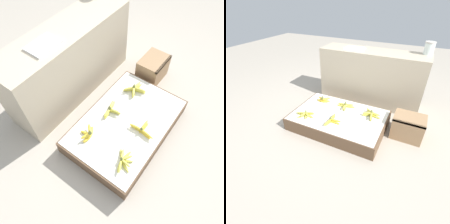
{
  "view_description": "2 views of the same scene",
  "coord_description": "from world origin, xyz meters",
  "views": [
    {
      "loc": [
        -0.99,
        -0.56,
        1.93
      ],
      "look_at": [
        -0.06,
        0.12,
        0.29
      ],
      "focal_mm": 35.0,
      "sensor_mm": 36.0,
      "label": 1
    },
    {
      "loc": [
        0.78,
        -1.61,
        1.41
      ],
      "look_at": [
        -0.02,
        0.01,
        0.2
      ],
      "focal_mm": 28.0,
      "sensor_mm": 36.0,
      "label": 2
    }
  ],
  "objects": [
    {
      "name": "wooden_crate",
      "position": [
        0.81,
        0.17,
        0.14
      ],
      "size": [
        0.35,
        0.26,
        0.28
      ],
      "color": "#997551",
      "rests_on": "ground_plane"
    },
    {
      "name": "banana_bunch_middle_midright",
      "position": [
        0.37,
        0.14,
        0.2
      ],
      "size": [
        0.23,
        0.23,
        0.1
      ],
      "color": "gold",
      "rests_on": "display_platform"
    },
    {
      "name": "banana_bunch_middle_left",
      "position": [
        -0.33,
        0.19,
        0.21
      ],
      "size": [
        0.19,
        0.13,
        0.11
      ],
      "color": "gold",
      "rests_on": "display_platform"
    },
    {
      "name": "banana_bunch_front_left",
      "position": [
        -0.35,
        -0.21,
        0.2
      ],
      "size": [
        0.24,
        0.19,
        0.08
      ],
      "color": "gold",
      "rests_on": "display_platform"
    },
    {
      "name": "banana_bunch_front_midleft",
      "position": [
        -0.0,
        -0.18,
        0.2
      ],
      "size": [
        0.16,
        0.26,
        0.09
      ],
      "color": "gold",
      "rests_on": "display_platform"
    },
    {
      "name": "display_platform",
      "position": [
        0.0,
        0.0,
        0.09
      ],
      "size": [
        1.14,
        0.76,
        0.17
      ],
      "color": "brown",
      "rests_on": "ground_plane"
    },
    {
      "name": "glass_jar",
      "position": [
        0.81,
        0.93,
        0.86
      ],
      "size": [
        0.13,
        0.13,
        0.16
      ],
      "color": "silver",
      "rests_on": "back_vendor_table"
    },
    {
      "name": "back_vendor_table",
      "position": [
        0.14,
        0.81,
        0.39
      ],
      "size": [
        1.49,
        0.42,
        0.78
      ],
      "color": "tan",
      "rests_on": "ground_plane"
    },
    {
      "name": "ground_plane",
      "position": [
        0.0,
        0.0,
        0.0
      ],
      "size": [
        10.0,
        10.0,
        0.0
      ],
      "primitive_type": "plane",
      "color": "#A89E8E"
    },
    {
      "name": "banana_bunch_middle_midleft",
      "position": [
        0.01,
        0.18,
        0.2
      ],
      "size": [
        0.24,
        0.17,
        0.09
      ],
      "color": "gold",
      "rests_on": "display_platform"
    },
    {
      "name": "foam_tray_white",
      "position": [
        -0.14,
        0.77,
        0.79
      ],
      "size": [
        0.27,
        0.19,
        0.02
      ],
      "color": "white",
      "rests_on": "back_vendor_table"
    }
  ]
}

